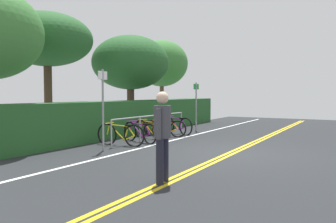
{
  "coord_description": "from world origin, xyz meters",
  "views": [
    {
      "loc": [
        -9.17,
        -3.12,
        1.65
      ],
      "look_at": [
        0.94,
        2.62,
        1.04
      ],
      "focal_mm": 36.66,
      "sensor_mm": 36.0,
      "label": 1
    }
  ],
  "objects_px": {
    "bicycle_4": "(177,125)",
    "sign_post_near": "(103,102)",
    "tree_mid": "(47,40)",
    "tree_extra": "(162,64)",
    "bicycle_0": "(120,135)",
    "bicycle_3": "(165,128)",
    "bicycle_1": "(140,132)",
    "tree_far_right": "(130,63)",
    "bike_rack": "(152,121)",
    "bicycle_2": "(150,129)",
    "pedestrian": "(162,131)",
    "sign_post_far": "(196,102)"
  },
  "relations": [
    {
      "from": "bike_rack",
      "to": "tree_mid",
      "type": "xyz_separation_m",
      "value": [
        -1.49,
        3.66,
        2.99
      ]
    },
    {
      "from": "bike_rack",
      "to": "tree_mid",
      "type": "distance_m",
      "value": 4.96
    },
    {
      "from": "pedestrian",
      "to": "tree_mid",
      "type": "distance_m",
      "value": 8.39
    },
    {
      "from": "bicycle_0",
      "to": "bicycle_4",
      "type": "xyz_separation_m",
      "value": [
        3.59,
        -0.1,
        0.0
      ]
    },
    {
      "from": "bicycle_2",
      "to": "tree_extra",
      "type": "bearing_deg",
      "value": 27.32
    },
    {
      "from": "bike_rack",
      "to": "bicycle_0",
      "type": "bearing_deg",
      "value": 179.32
    },
    {
      "from": "bicycle_1",
      "to": "tree_extra",
      "type": "relative_size",
      "value": 0.36
    },
    {
      "from": "bicycle_4",
      "to": "tree_far_right",
      "type": "bearing_deg",
      "value": 77.73
    },
    {
      "from": "sign_post_near",
      "to": "sign_post_far",
      "type": "height_order",
      "value": "sign_post_near"
    },
    {
      "from": "bike_rack",
      "to": "pedestrian",
      "type": "height_order",
      "value": "pedestrian"
    },
    {
      "from": "bicycle_4",
      "to": "sign_post_far",
      "type": "xyz_separation_m",
      "value": [
        1.47,
        -0.18,
        0.94
      ]
    },
    {
      "from": "sign_post_near",
      "to": "bike_rack",
      "type": "bearing_deg",
      "value": 3.25
    },
    {
      "from": "sign_post_far",
      "to": "bicycle_0",
      "type": "bearing_deg",
      "value": 176.81
    },
    {
      "from": "bicycle_1",
      "to": "bicycle_3",
      "type": "bearing_deg",
      "value": 1.07
    },
    {
      "from": "bike_rack",
      "to": "bicycle_2",
      "type": "bearing_deg",
      "value": 63.24
    },
    {
      "from": "sign_post_near",
      "to": "tree_mid",
      "type": "distance_m",
      "value": 4.64
    },
    {
      "from": "bicycle_1",
      "to": "bicycle_2",
      "type": "xyz_separation_m",
      "value": [
        0.96,
        0.2,
        -0.01
      ]
    },
    {
      "from": "bicycle_4",
      "to": "bicycle_3",
      "type": "bearing_deg",
      "value": 177.61
    },
    {
      "from": "bicycle_2",
      "to": "pedestrian",
      "type": "distance_m",
      "value": 6.29
    },
    {
      "from": "bike_rack",
      "to": "sign_post_near",
      "type": "xyz_separation_m",
      "value": [
        -2.88,
        -0.16,
        0.76
      ]
    },
    {
      "from": "tree_far_right",
      "to": "bike_rack",
      "type": "bearing_deg",
      "value": -131.73
    },
    {
      "from": "bicycle_0",
      "to": "tree_far_right",
      "type": "relative_size",
      "value": 0.4
    },
    {
      "from": "tree_extra",
      "to": "tree_far_right",
      "type": "bearing_deg",
      "value": -167.87
    },
    {
      "from": "bicycle_2",
      "to": "tree_far_right",
      "type": "distance_m",
      "value": 4.35
    },
    {
      "from": "bicycle_2",
      "to": "tree_far_right",
      "type": "xyz_separation_m",
      "value": [
        2.29,
        2.51,
        2.71
      ]
    },
    {
      "from": "bicycle_0",
      "to": "bicycle_1",
      "type": "height_order",
      "value": "bicycle_0"
    },
    {
      "from": "bicycle_2",
      "to": "pedestrian",
      "type": "xyz_separation_m",
      "value": [
        -5.15,
        -3.56,
        0.64
      ]
    },
    {
      "from": "bicycle_0",
      "to": "tree_mid",
      "type": "height_order",
      "value": "tree_mid"
    },
    {
      "from": "pedestrian",
      "to": "sign_post_near",
      "type": "bearing_deg",
      "value": 56.03
    },
    {
      "from": "bike_rack",
      "to": "bicycle_1",
      "type": "distance_m",
      "value": 0.95
    },
    {
      "from": "tree_mid",
      "to": "bicycle_4",
      "type": "bearing_deg",
      "value": -49.08
    },
    {
      "from": "tree_mid",
      "to": "tree_extra",
      "type": "height_order",
      "value": "tree_extra"
    },
    {
      "from": "sign_post_near",
      "to": "bicycle_4",
      "type": "bearing_deg",
      "value": 0.99
    },
    {
      "from": "bike_rack",
      "to": "sign_post_near",
      "type": "distance_m",
      "value": 2.98
    },
    {
      "from": "bicycle_4",
      "to": "sign_post_near",
      "type": "bearing_deg",
      "value": -179.01
    },
    {
      "from": "bicycle_3",
      "to": "tree_far_right",
      "type": "bearing_deg",
      "value": 60.97
    },
    {
      "from": "bike_rack",
      "to": "tree_extra",
      "type": "xyz_separation_m",
      "value": [
        6.76,
        3.58,
        2.74
      ]
    },
    {
      "from": "bicycle_1",
      "to": "tree_far_right",
      "type": "bearing_deg",
      "value": 39.84
    },
    {
      "from": "bicycle_4",
      "to": "tree_far_right",
      "type": "height_order",
      "value": "tree_far_right"
    },
    {
      "from": "bicycle_4",
      "to": "sign_post_near",
      "type": "xyz_separation_m",
      "value": [
        -4.64,
        -0.08,
        1.05
      ]
    },
    {
      "from": "bicycle_4",
      "to": "sign_post_far",
      "type": "height_order",
      "value": "sign_post_far"
    },
    {
      "from": "bicycle_0",
      "to": "bicycle_3",
      "type": "distance_m",
      "value": 2.69
    },
    {
      "from": "bicycle_1",
      "to": "tree_extra",
      "type": "bearing_deg",
      "value": 25.54
    },
    {
      "from": "bike_rack",
      "to": "bicycle_3",
      "type": "distance_m",
      "value": 0.92
    },
    {
      "from": "bike_rack",
      "to": "bicycle_0",
      "type": "height_order",
      "value": "bike_rack"
    },
    {
      "from": "sign_post_far",
      "to": "tree_extra",
      "type": "xyz_separation_m",
      "value": [
        3.53,
        3.84,
        2.1
      ]
    },
    {
      "from": "bicycle_1",
      "to": "bike_rack",
      "type": "bearing_deg",
      "value": 4.97
    },
    {
      "from": "pedestrian",
      "to": "sign_post_far",
      "type": "xyz_separation_m",
      "value": [
        8.31,
        3.17,
        0.32
      ]
    },
    {
      "from": "sign_post_near",
      "to": "sign_post_far",
      "type": "xyz_separation_m",
      "value": [
        6.11,
        -0.1,
        -0.12
      ]
    },
    {
      "from": "tree_mid",
      "to": "tree_far_right",
      "type": "relative_size",
      "value": 1.09
    }
  ]
}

